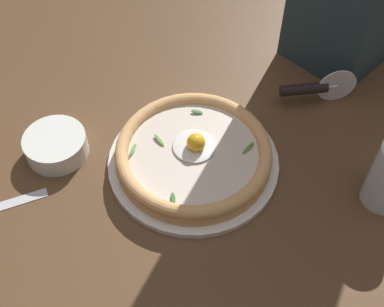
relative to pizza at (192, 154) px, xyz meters
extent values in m
cube|color=brown|center=(-0.04, 0.00, -0.05)|extent=(2.40, 2.40, 0.03)
cylinder|color=white|center=(0.00, 0.00, -0.03)|extent=(0.31, 0.31, 0.01)
cylinder|color=#E5A865|center=(0.00, 0.00, -0.01)|extent=(0.28, 0.28, 0.02)
torus|color=#E7AB68|center=(0.00, 0.00, 0.01)|extent=(0.28, 0.28, 0.02)
cylinder|color=beige|center=(0.00, 0.00, 0.00)|extent=(0.24, 0.24, 0.00)
ellipsoid|color=white|center=(-0.01, 0.01, 0.01)|extent=(0.08, 0.08, 0.01)
sphere|color=yellow|center=(0.00, 0.01, 0.02)|extent=(0.03, 0.03, 0.03)
ellipsoid|color=#317033|center=(0.08, -0.07, 0.01)|extent=(0.02, 0.02, 0.01)
ellipsoid|color=#589741|center=(-0.05, -0.09, 0.01)|extent=(0.03, 0.03, 0.01)
ellipsoid|color=#468042|center=(-0.08, 0.05, 0.01)|extent=(0.02, 0.02, 0.01)
ellipsoid|color=#598C37|center=(-0.05, -0.04, 0.01)|extent=(0.03, 0.01, 0.01)
ellipsoid|color=#4F7F32|center=(0.04, 0.09, 0.01)|extent=(0.02, 0.03, 0.01)
cylinder|color=white|center=(-0.13, -0.21, -0.01)|extent=(0.11, 0.11, 0.04)
cylinder|color=silver|center=(-0.02, 0.33, 0.01)|extent=(0.03, 0.07, 0.08)
cylinder|color=silver|center=(-0.02, 0.32, 0.01)|extent=(0.01, 0.02, 0.01)
cylinder|color=black|center=(-0.04, 0.27, 0.01)|extent=(0.05, 0.10, 0.02)
cube|color=silver|center=(-0.06, -0.33, -0.03)|extent=(0.03, 0.15, 0.00)
camera|label=1|loc=(0.49, -0.24, 0.70)|focal=46.74mm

